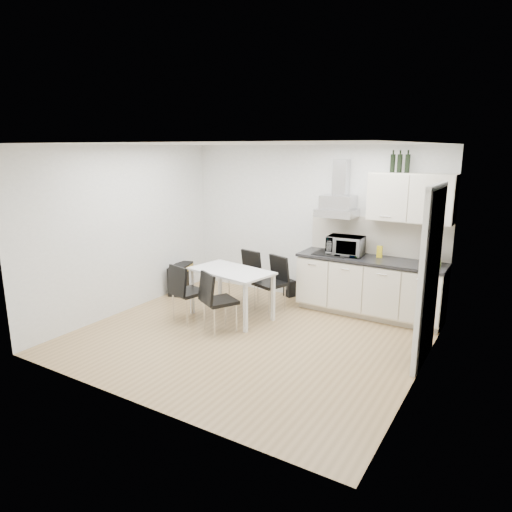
{
  "coord_description": "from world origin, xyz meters",
  "views": [
    {
      "loc": [
        3.14,
        -4.96,
        2.56
      ],
      "look_at": [
        -0.02,
        0.26,
        1.1
      ],
      "focal_mm": 32.0,
      "sensor_mm": 36.0,
      "label": 1
    }
  ],
  "objects_px": {
    "chair_far_left": "(244,278)",
    "chair_near_right": "(220,302)",
    "dining_table": "(231,276)",
    "chair_near_left": "(189,293)",
    "guitar_amp": "(181,278)",
    "kitchenette": "(374,264)",
    "floor_speaker": "(290,288)",
    "chair_far_right": "(270,284)"
  },
  "relations": [
    {
      "from": "guitar_amp",
      "to": "chair_far_left",
      "type": "bearing_deg",
      "value": -14.75
    },
    {
      "from": "chair_near_left",
      "to": "chair_far_right",
      "type": "bearing_deg",
      "value": 64.39
    },
    {
      "from": "dining_table",
      "to": "chair_near_right",
      "type": "relative_size",
      "value": 1.53
    },
    {
      "from": "chair_near_right",
      "to": "guitar_amp",
      "type": "relative_size",
      "value": 1.33
    },
    {
      "from": "chair_far_left",
      "to": "dining_table",
      "type": "bearing_deg",
      "value": 116.45
    },
    {
      "from": "dining_table",
      "to": "chair_near_left",
      "type": "xyz_separation_m",
      "value": [
        -0.46,
        -0.46,
        -0.21
      ]
    },
    {
      "from": "chair_near_left",
      "to": "chair_near_right",
      "type": "bearing_deg",
      "value": 5.93
    },
    {
      "from": "chair_far_right",
      "to": "guitar_amp",
      "type": "xyz_separation_m",
      "value": [
        -1.84,
        0.01,
        -0.18
      ]
    },
    {
      "from": "chair_far_left",
      "to": "chair_far_right",
      "type": "height_order",
      "value": "same"
    },
    {
      "from": "chair_near_right",
      "to": "kitchenette",
      "type": "bearing_deg",
      "value": 75.12
    },
    {
      "from": "chair_near_left",
      "to": "floor_speaker",
      "type": "distance_m",
      "value": 2.0
    },
    {
      "from": "chair_near_left",
      "to": "guitar_amp",
      "type": "relative_size",
      "value": 1.33
    },
    {
      "from": "chair_near_left",
      "to": "floor_speaker",
      "type": "xyz_separation_m",
      "value": [
        0.76,
        1.82,
        -0.3
      ]
    },
    {
      "from": "chair_near_right",
      "to": "floor_speaker",
      "type": "distance_m",
      "value": 1.94
    },
    {
      "from": "chair_far_right",
      "to": "guitar_amp",
      "type": "relative_size",
      "value": 1.33
    },
    {
      "from": "floor_speaker",
      "to": "guitar_amp",
      "type": "bearing_deg",
      "value": -131.59
    },
    {
      "from": "floor_speaker",
      "to": "chair_near_left",
      "type": "bearing_deg",
      "value": -88.86
    },
    {
      "from": "chair_far_right",
      "to": "floor_speaker",
      "type": "relative_size",
      "value": 3.05
    },
    {
      "from": "chair_near_right",
      "to": "floor_speaker",
      "type": "xyz_separation_m",
      "value": [
        0.13,
        1.91,
        -0.3
      ]
    },
    {
      "from": "dining_table",
      "to": "chair_far_left",
      "type": "distance_m",
      "value": 0.68
    },
    {
      "from": "dining_table",
      "to": "chair_far_left",
      "type": "bearing_deg",
      "value": 116.43
    },
    {
      "from": "kitchenette",
      "to": "dining_table",
      "type": "height_order",
      "value": "kitchenette"
    },
    {
      "from": "chair_far_right",
      "to": "chair_near_right",
      "type": "bearing_deg",
      "value": 98.9
    },
    {
      "from": "chair_far_left",
      "to": "chair_near_left",
      "type": "xyz_separation_m",
      "value": [
        -0.28,
        -1.08,
        0.0
      ]
    },
    {
      "from": "chair_far_right",
      "to": "chair_near_right",
      "type": "xyz_separation_m",
      "value": [
        -0.19,
        -1.09,
        0.0
      ]
    },
    {
      "from": "floor_speaker",
      "to": "kitchenette",
      "type": "bearing_deg",
      "value": 17.65
    },
    {
      "from": "kitchenette",
      "to": "chair_near_right",
      "type": "distance_m",
      "value": 2.43
    },
    {
      "from": "kitchenette",
      "to": "chair_near_left",
      "type": "xyz_separation_m",
      "value": [
        -2.28,
        -1.66,
        -0.39
      ]
    },
    {
      "from": "guitar_amp",
      "to": "kitchenette",
      "type": "bearing_deg",
      "value": -6.79
    },
    {
      "from": "guitar_amp",
      "to": "floor_speaker",
      "type": "distance_m",
      "value": 1.96
    },
    {
      "from": "dining_table",
      "to": "chair_far_right",
      "type": "distance_m",
      "value": 0.69
    },
    {
      "from": "chair_near_right",
      "to": "guitar_amp",
      "type": "distance_m",
      "value": 1.99
    },
    {
      "from": "chair_near_right",
      "to": "guitar_amp",
      "type": "height_order",
      "value": "chair_near_right"
    },
    {
      "from": "guitar_amp",
      "to": "chair_near_left",
      "type": "bearing_deg",
      "value": -62.61
    },
    {
      "from": "dining_table",
      "to": "chair_near_left",
      "type": "height_order",
      "value": "chair_near_left"
    },
    {
      "from": "chair_near_left",
      "to": "chair_near_right",
      "type": "relative_size",
      "value": 1.0
    },
    {
      "from": "chair_far_right",
      "to": "floor_speaker",
      "type": "xyz_separation_m",
      "value": [
        -0.06,
        0.82,
        -0.3
      ]
    },
    {
      "from": "chair_far_left",
      "to": "chair_near_right",
      "type": "xyz_separation_m",
      "value": [
        0.36,
        -1.17,
        0.0
      ]
    },
    {
      "from": "dining_table",
      "to": "floor_speaker",
      "type": "distance_m",
      "value": 1.48
    },
    {
      "from": "kitchenette",
      "to": "floor_speaker",
      "type": "xyz_separation_m",
      "value": [
        -1.51,
        0.17,
        -0.69
      ]
    },
    {
      "from": "chair_near_left",
      "to": "guitar_amp",
      "type": "distance_m",
      "value": 1.44
    },
    {
      "from": "dining_table",
      "to": "chair_far_left",
      "type": "height_order",
      "value": "chair_far_left"
    }
  ]
}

